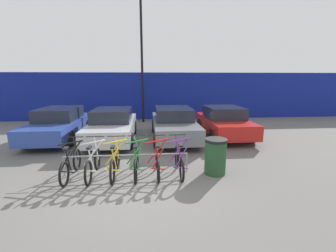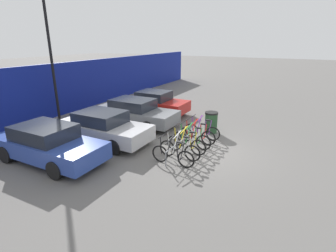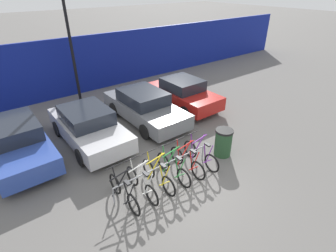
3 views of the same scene
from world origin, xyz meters
The scene contains 15 objects.
ground_plane centered at (0.00, 0.00, 0.00)m, with size 120.00×120.00×0.00m, color #605E5B.
hoarding_wall centered at (0.00, 9.50, 1.53)m, with size 36.00×0.16×3.07m, color navy.
bike_rack centered at (-0.26, 0.68, 0.48)m, with size 3.53×0.04×0.57m.
bicycle_black centered at (-1.75, 0.53, 0.38)m, with size 0.68×1.71×1.05m.
bicycle_white centered at (-1.16, 0.53, 0.38)m, with size 0.68×1.71×1.05m.
bicycle_yellow centered at (-0.56, 0.53, 0.38)m, with size 0.68×1.71×1.05m.
bicycle_green centered at (0.03, 0.53, 0.38)m, with size 0.68×1.71×1.05m.
bicycle_red centered at (0.61, 0.53, 0.38)m, with size 0.68×1.71×1.05m.
bicycle_purple centered at (1.23, 0.53, 0.38)m, with size 0.68×1.71×1.05m.
car_blue centered at (-3.60, 4.80, 0.69)m, with size 1.91×4.53×1.40m.
car_silver centered at (-1.18, 4.26, 0.69)m, with size 1.91×4.28×1.40m.
car_grey centered at (1.52, 4.44, 0.69)m, with size 1.91×4.55×1.40m.
car_red centered at (3.91, 4.57, 0.69)m, with size 1.91×3.94×1.40m.
lamp_post centered at (0.06, 8.50, 4.17)m, with size 0.24×0.44×7.61m.
trash_bin centered at (2.26, 0.45, 0.52)m, with size 0.63×0.63×1.03m.
Camera 2 is at (-9.49, -3.35, 4.37)m, focal length 28.00 mm.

